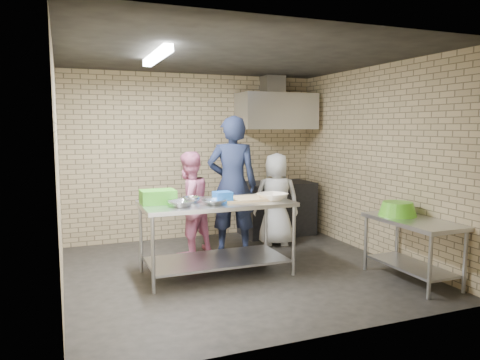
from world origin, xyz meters
name	(u,v)px	position (x,y,z in m)	size (l,w,h in m)	color
floor	(238,271)	(0.00, 0.00, 0.00)	(4.20, 4.20, 0.00)	black
ceiling	(238,56)	(0.00, 0.00, 2.70)	(4.20, 4.20, 0.00)	black
back_wall	(195,157)	(0.00, 2.00, 1.35)	(4.20, 0.06, 2.70)	tan
front_wall	(324,185)	(0.00, -2.00, 1.35)	(4.20, 0.06, 2.70)	tan
left_wall	(58,172)	(-2.10, 0.00, 1.35)	(0.06, 4.00, 2.70)	tan
right_wall	(376,162)	(2.10, 0.00, 1.35)	(0.06, 4.00, 2.70)	tan
prep_table	(216,238)	(-0.30, 0.00, 0.46)	(1.84, 0.92, 0.92)	silver
side_counter	(412,250)	(1.80, -1.10, 0.38)	(0.60, 1.20, 0.75)	silver
stove	(277,208)	(1.35, 1.65, 0.45)	(1.20, 0.70, 0.90)	black
range_hood	(276,111)	(1.35, 1.70, 2.10)	(1.30, 0.60, 0.60)	silver
hood_duct	(273,85)	(1.35, 1.85, 2.55)	(0.35, 0.30, 0.30)	#A5A8AD
wall_shelf	(287,122)	(1.65, 1.89, 1.92)	(0.80, 0.20, 0.04)	#3F2B19
fluorescent_fixture	(157,56)	(-1.00, 0.00, 2.64)	(0.10, 1.25, 0.08)	white
green_crate	(158,197)	(-1.00, 0.12, 1.00)	(0.41, 0.31, 0.16)	green
blue_tub	(223,197)	(-0.25, -0.10, 0.99)	(0.20, 0.20, 0.13)	blue
cutting_board	(243,199)	(0.05, -0.02, 0.94)	(0.56, 0.43, 0.03)	tan
mixing_bowl_a	(181,204)	(-0.80, -0.20, 0.96)	(0.29, 0.29, 0.07)	silver
mixing_bowl_b	(192,200)	(-0.60, 0.05, 0.96)	(0.22, 0.22, 0.07)	#B4B6BC
mixing_bowl_c	(214,202)	(-0.40, -0.22, 0.95)	(0.27, 0.27, 0.07)	#B0B3B7
ceramic_bowl	(273,197)	(0.40, -0.15, 0.96)	(0.35, 0.35, 0.09)	beige
green_basin	(398,209)	(1.78, -0.85, 0.83)	(0.46, 0.46, 0.17)	#59C626
bottle_red	(274,116)	(1.40, 1.89, 2.03)	(0.07, 0.07, 0.18)	#B22619
bottle_green	(295,117)	(1.80, 1.89, 2.02)	(0.06, 0.06, 0.15)	green
man_navy	(232,185)	(0.25, 0.88, 1.00)	(0.73, 0.48, 2.00)	#141832
woman_pink	(189,203)	(-0.38, 0.99, 0.74)	(0.72, 0.56, 1.49)	pink
woman_white	(276,199)	(1.02, 1.00, 0.72)	(0.70, 0.46, 1.44)	silver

